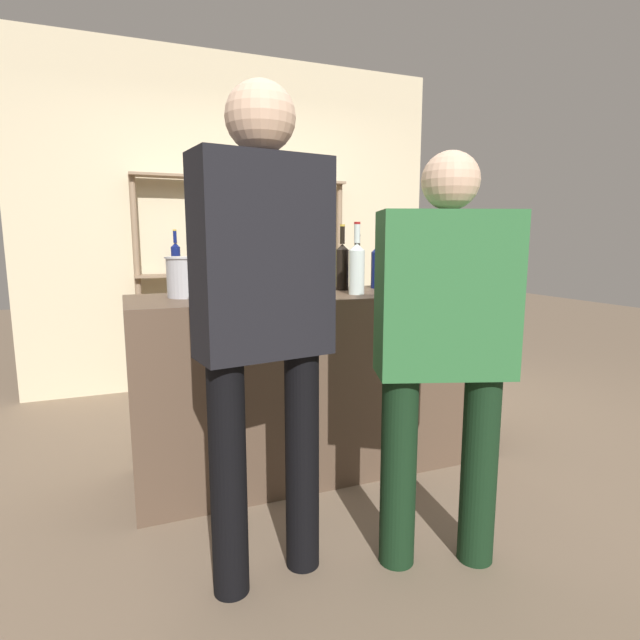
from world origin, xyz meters
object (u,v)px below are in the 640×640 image
(customer_center, at_px, (444,337))
(counter_bottle_1, at_px, (403,263))
(wine_glass, at_px, (236,274))
(server_behind_counter, at_px, (297,294))
(counter_bottle_3, at_px, (342,265))
(counter_bottle_5, at_px, (357,267))
(counter_bottle_2, at_px, (378,266))
(counter_bottle_0, at_px, (302,270))
(ice_bucket, at_px, (188,277))
(counter_bottle_4, at_px, (357,270))
(cork_jar, at_px, (404,278))
(customer_left, at_px, (264,303))

(customer_center, bearing_deg, counter_bottle_1, -4.37)
(wine_glass, bearing_deg, server_behind_counter, 54.77)
(counter_bottle_3, bearing_deg, counter_bottle_5, -95.12)
(counter_bottle_2, height_order, wine_glass, counter_bottle_2)
(counter_bottle_0, height_order, ice_bucket, counter_bottle_0)
(customer_center, bearing_deg, server_behind_counter, 18.59)
(counter_bottle_0, height_order, counter_bottle_3, counter_bottle_3)
(counter_bottle_2, distance_m, counter_bottle_3, 0.25)
(counter_bottle_4, xyz_separation_m, server_behind_counter, (-0.11, 0.71, -0.20))
(counter_bottle_1, distance_m, customer_center, 1.20)
(counter_bottle_4, height_order, wine_glass, counter_bottle_4)
(cork_jar, bearing_deg, customer_left, -145.19)
(counter_bottle_0, bearing_deg, server_behind_counter, 72.79)
(counter_bottle_1, height_order, ice_bucket, counter_bottle_1)
(cork_jar, bearing_deg, wine_glass, 177.50)
(counter_bottle_0, relative_size, counter_bottle_1, 0.89)
(server_behind_counter, height_order, customer_center, customer_center)
(counter_bottle_3, height_order, ice_bucket, counter_bottle_3)
(wine_glass, relative_size, customer_center, 0.10)
(counter_bottle_2, bearing_deg, wine_glass, -163.78)
(counter_bottle_4, height_order, customer_center, customer_center)
(counter_bottle_4, height_order, counter_bottle_5, counter_bottle_5)
(counter_bottle_2, distance_m, cork_jar, 0.31)
(counter_bottle_5, relative_size, ice_bucket, 1.67)
(wine_glass, relative_size, cork_jar, 0.96)
(customer_left, bearing_deg, counter_bottle_4, -51.52)
(counter_bottle_2, xyz_separation_m, counter_bottle_3, (-0.25, -0.03, 0.01))
(counter_bottle_0, height_order, counter_bottle_1, counter_bottle_1)
(cork_jar, bearing_deg, counter_bottle_4, 137.29)
(counter_bottle_1, bearing_deg, server_behind_counter, 126.15)
(counter_bottle_2, relative_size, cork_jar, 2.07)
(counter_bottle_4, bearing_deg, counter_bottle_3, 114.95)
(counter_bottle_1, height_order, wine_glass, counter_bottle_1)
(counter_bottle_3, height_order, customer_left, customer_left)
(counter_bottle_3, bearing_deg, customer_left, -127.34)
(cork_jar, bearing_deg, counter_bottle_2, 89.10)
(wine_glass, xyz_separation_m, ice_bucket, (-0.20, 0.21, -0.02))
(cork_jar, height_order, customer_left, customer_left)
(counter_bottle_0, bearing_deg, counter_bottle_3, 25.82)
(counter_bottle_1, relative_size, customer_center, 0.24)
(counter_bottle_2, relative_size, counter_bottle_3, 0.92)
(counter_bottle_4, bearing_deg, counter_bottle_1, 13.94)
(counter_bottle_0, xyz_separation_m, customer_center, (0.22, -0.95, -0.20))
(counter_bottle_4, bearing_deg, customer_center, -96.89)
(counter_bottle_3, distance_m, customer_center, 1.12)
(counter_bottle_1, xyz_separation_m, server_behind_counter, (-0.46, 0.63, -0.23))
(counter_bottle_5, bearing_deg, ice_bucket, 166.68)
(wine_glass, bearing_deg, ice_bucket, 134.27)
(counter_bottle_3, relative_size, customer_center, 0.24)
(counter_bottle_3, relative_size, wine_glass, 2.34)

